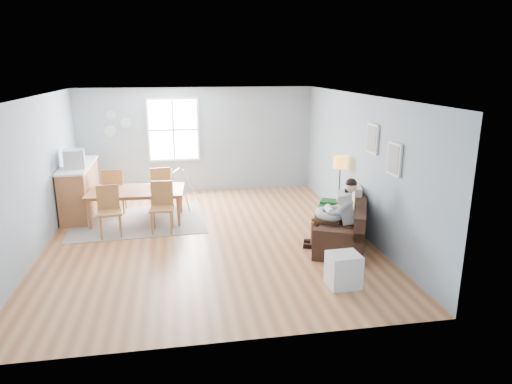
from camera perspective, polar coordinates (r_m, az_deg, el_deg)
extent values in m
cube|color=#A25F39|center=(8.94, -5.94, -5.96)|extent=(8.40, 9.40, 0.08)
cube|color=white|center=(8.33, -6.53, 13.89)|extent=(8.40, 9.40, 0.60)
cube|color=#94AAC1|center=(13.12, -7.58, 7.18)|extent=(8.40, 0.08, 3.90)
cube|color=#94AAC1|center=(4.13, -1.73, -11.41)|extent=(8.40, 0.08, 3.90)
cube|color=#94AAC1|center=(9.72, 19.14, 3.55)|extent=(0.08, 9.40, 3.90)
cube|color=silver|center=(11.89, -10.29, 7.67)|extent=(1.32, 0.06, 1.62)
cube|color=white|center=(11.86, -10.29, 7.65)|extent=(1.20, 0.02, 1.50)
cube|color=silver|center=(11.85, -10.29, 7.65)|extent=(1.20, 0.03, 0.04)
cube|color=silver|center=(11.85, -10.29, 7.65)|extent=(0.04, 0.03, 1.50)
cube|color=silver|center=(7.79, 16.93, 3.95)|extent=(0.04, 0.44, 0.54)
cube|color=slate|center=(7.78, 16.77, 3.95)|extent=(0.01, 0.36, 0.46)
cube|color=silver|center=(8.56, 14.37, 6.49)|extent=(0.04, 0.44, 0.54)
cube|color=slate|center=(8.55, 14.21, 6.49)|extent=(0.01, 0.36, 0.46)
cylinder|color=#A5B8C7|center=(11.95, -17.69, 9.17)|extent=(0.24, 0.02, 0.24)
cylinder|color=#A5B8C7|center=(11.93, -15.93, 8.32)|extent=(0.26, 0.02, 0.26)
cylinder|color=#A5B8C7|center=(12.00, -17.77, 7.26)|extent=(0.28, 0.02, 0.28)
cube|color=black|center=(8.76, 10.59, -4.93)|extent=(1.59, 2.19, 0.40)
cube|color=black|center=(8.62, 12.94, -2.54)|extent=(0.98, 1.92, 0.41)
cube|color=black|center=(7.81, 10.29, -5.30)|extent=(0.87, 0.52, 0.15)
cube|color=black|center=(9.54, 10.99, -1.49)|extent=(0.87, 0.52, 0.15)
cube|color=#156028|center=(9.30, 10.81, -1.67)|extent=(1.17, 1.10, 0.04)
cube|color=beige|center=(9.08, 12.48, -0.75)|extent=(0.26, 0.49, 0.48)
cube|color=gray|center=(8.31, 11.26, -1.84)|extent=(0.45, 0.51, 0.57)
sphere|color=#ECB890|center=(8.21, 11.80, 0.71)|extent=(0.21, 0.21, 0.21)
sphere|color=black|center=(8.20, 11.82, 1.00)|extent=(0.20, 0.20, 0.20)
cylinder|color=#382114|center=(8.28, 8.81, -3.73)|extent=(0.47, 0.28, 0.15)
cylinder|color=#382114|center=(8.48, 8.80, -3.26)|extent=(0.47, 0.28, 0.15)
cylinder|color=#382114|center=(8.37, 7.28, -5.41)|extent=(0.12, 0.12, 0.50)
cylinder|color=#382114|center=(8.57, 7.32, -4.91)|extent=(0.12, 0.12, 0.50)
cube|color=black|center=(8.45, 6.71, -6.72)|extent=(0.25, 0.16, 0.08)
cube|color=black|center=(8.65, 6.76, -6.19)|extent=(0.25, 0.16, 0.08)
torus|color=#A1B8CA|center=(8.36, 9.10, -2.75)|extent=(0.70, 0.69, 0.21)
cylinder|color=white|center=(8.34, 9.13, -2.24)|extent=(0.14, 0.29, 0.12)
sphere|color=#ECB890|center=(8.48, 8.98, -1.78)|extent=(0.10, 0.10, 0.10)
cube|color=white|center=(8.78, 11.13, -1.65)|extent=(0.32, 0.33, 0.36)
sphere|color=#ECB890|center=(8.71, 11.40, -0.14)|extent=(0.17, 0.17, 0.17)
sphere|color=black|center=(8.70, 11.41, 0.05)|extent=(0.16, 0.16, 0.16)
cylinder|color=#EC3971|center=(8.80, 9.50, -2.60)|extent=(0.30, 0.22, 0.09)
cylinder|color=#EC3971|center=(8.92, 9.66, -2.34)|extent=(0.30, 0.22, 0.09)
cylinder|color=#EC3971|center=(8.87, 8.59, -3.54)|extent=(0.07, 0.07, 0.29)
cylinder|color=#EC3971|center=(9.00, 8.75, -3.27)|extent=(0.07, 0.07, 0.29)
cylinder|color=black|center=(9.95, 10.15, -3.54)|extent=(0.25, 0.25, 0.03)
cylinder|color=black|center=(9.77, 10.32, -0.16)|extent=(0.03, 0.03, 1.25)
cylinder|color=#FF9535|center=(9.62, 10.51, 3.67)|extent=(0.28, 0.28, 0.25)
cube|color=white|center=(7.08, 10.87, -9.55)|extent=(0.48, 0.44, 0.52)
cube|color=black|center=(7.00, 9.30, -9.75)|extent=(0.05, 0.35, 0.41)
cube|color=gray|center=(10.11, -14.48, -3.55)|extent=(2.86, 2.24, 0.01)
imported|color=#985F31|center=(10.01, -14.61, -1.70)|extent=(2.04, 1.22, 0.69)
cube|color=olive|center=(9.27, -17.84, -2.49)|extent=(0.52, 0.52, 0.04)
cube|color=olive|center=(9.38, -18.04, -0.60)|extent=(0.42, 0.12, 0.49)
cylinder|color=olive|center=(9.17, -18.78, -4.34)|extent=(0.04, 0.04, 0.48)
cylinder|color=olive|center=(9.18, -16.54, -4.13)|extent=(0.04, 0.04, 0.48)
cylinder|color=olive|center=(9.51, -18.86, -3.64)|extent=(0.04, 0.04, 0.48)
cylinder|color=olive|center=(9.52, -16.70, -3.44)|extent=(0.04, 0.04, 0.48)
cube|color=olive|center=(9.22, -11.70, -2.07)|extent=(0.49, 0.49, 0.04)
cube|color=olive|center=(9.34, -11.66, -0.11)|extent=(0.44, 0.08, 0.50)
cylinder|color=olive|center=(9.14, -12.88, -3.90)|extent=(0.04, 0.04, 0.49)
cylinder|color=olive|center=(9.10, -10.58, -3.86)|extent=(0.04, 0.04, 0.49)
cylinder|color=olive|center=(9.49, -12.61, -3.16)|extent=(0.04, 0.04, 0.49)
cylinder|color=olive|center=(9.45, -10.39, -3.12)|extent=(0.04, 0.04, 0.49)
cube|color=olive|center=(10.74, -17.22, 0.14)|extent=(0.48, 0.48, 0.04)
cube|color=olive|center=(10.47, -17.51, 1.31)|extent=(0.45, 0.06, 0.51)
cylinder|color=olive|center=(10.96, -16.00, -0.83)|extent=(0.04, 0.04, 0.50)
cylinder|color=olive|center=(11.01, -17.96, -0.90)|extent=(0.04, 0.04, 0.50)
cylinder|color=olive|center=(10.59, -16.25, -1.40)|extent=(0.04, 0.04, 0.50)
cylinder|color=olive|center=(10.66, -18.27, -1.48)|extent=(0.04, 0.04, 0.50)
cube|color=olive|center=(10.70, -11.93, 0.43)|extent=(0.54, 0.54, 0.04)
cube|color=olive|center=(10.43, -11.84, 1.62)|extent=(0.44, 0.12, 0.51)
cylinder|color=olive|center=(10.97, -11.03, -0.50)|extent=(0.04, 0.04, 0.50)
cylinder|color=olive|center=(10.92, -12.98, -0.68)|extent=(0.04, 0.04, 0.50)
cylinder|color=olive|center=(10.61, -10.69, -1.02)|extent=(0.04, 0.04, 0.50)
cylinder|color=olive|center=(10.56, -12.71, -1.22)|extent=(0.04, 0.04, 0.50)
cube|color=#985F31|center=(10.90, -21.12, 0.26)|extent=(0.58, 1.99, 1.10)
cube|color=white|center=(10.77, -21.41, 3.15)|extent=(0.62, 2.03, 0.04)
cube|color=#B7B8BD|center=(10.36, -21.78, 3.87)|extent=(0.46, 0.44, 0.39)
cube|color=black|center=(10.37, -22.85, 3.78)|extent=(0.07, 0.32, 0.27)
cylinder|color=#B7B8BD|center=(10.80, -9.99, 2.63)|extent=(0.18, 0.48, 0.04)
ellipsoid|color=white|center=(10.91, -9.87, 0.14)|extent=(0.35, 0.35, 0.21)
cylinder|color=#B7B8BD|center=(10.85, -9.93, 1.38)|extent=(0.01, 0.01, 0.39)
cylinder|color=#B7B8BD|center=(10.73, -11.70, 0.15)|extent=(0.38, 0.23, 0.86)
cylinder|color=#B7B8BD|center=(10.57, -8.90, 0.05)|extent=(0.21, 0.39, 0.86)
cylinder|color=#B7B8BD|center=(11.23, -10.81, 0.89)|extent=(0.21, 0.39, 0.86)
cylinder|color=#B7B8BD|center=(11.07, -8.13, 0.80)|extent=(0.38, 0.23, 0.86)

